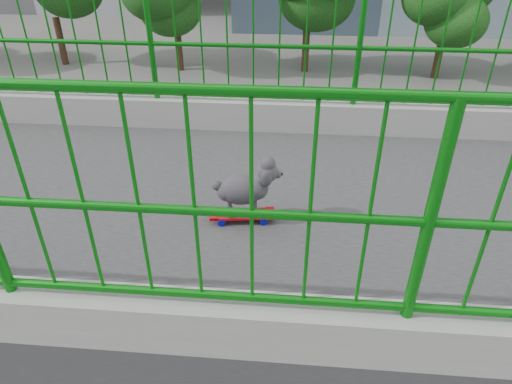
{
  "coord_description": "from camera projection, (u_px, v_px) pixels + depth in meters",
  "views": [
    {
      "loc": [
        3.02,
        3.41,
        8.98
      ],
      "look_at": [
        -0.32,
        3.12,
        6.88
      ],
      "focal_mm": 32.08,
      "sensor_mm": 36.0,
      "label": 1
    }
  ],
  "objects": [
    {
      "name": "car_2",
      "position": [
        278.0,
        160.0,
        17.4
      ],
      "size": [
        2.65,
        5.75,
        1.6
      ],
      "primitive_type": "imported",
      "rotation": [
        0.0,
        0.0,
        3.14
      ],
      "color": "gray",
      "rests_on": "ground"
    },
    {
      "name": "car_3",
      "position": [
        380.0,
        132.0,
        19.86
      ],
      "size": [
        1.82,
        4.48,
        1.3
      ],
      "primitive_type": "imported",
      "rotation": [
        0.0,
        0.0,
        3.14
      ],
      "color": "red",
      "rests_on": "ground"
    },
    {
      "name": "poodle",
      "position": [
        246.0,
        187.0,
        3.24
      ],
      "size": [
        0.25,
        0.5,
        0.42
      ],
      "rotation": [
        0.0,
        0.0,
        0.13
      ],
      "color": "#29272B",
      "rests_on": "skateboard"
    },
    {
      "name": "car_1",
      "position": [
        425.0,
        216.0,
        14.4
      ],
      "size": [
        1.46,
        4.2,
        1.38
      ],
      "primitive_type": "imported",
      "color": "gray",
      "rests_on": "ground"
    },
    {
      "name": "road",
      "position": [
        206.0,
        167.0,
        18.53
      ],
      "size": [
        18.0,
        90.0,
        0.02
      ],
      "primitive_type": "cube",
      "color": "black",
      "rests_on": "ground"
    },
    {
      "name": "skateboard",
      "position": [
        242.0,
        215.0,
        3.37
      ],
      "size": [
        0.2,
        0.49,
        0.06
      ],
      "rotation": [
        0.0,
        0.0,
        0.13
      ],
      "color": "red",
      "rests_on": "footbridge"
    },
    {
      "name": "car_4",
      "position": [
        309.0,
        102.0,
        22.76
      ],
      "size": [
        1.66,
        4.12,
        1.4
      ],
      "primitive_type": "imported",
      "rotation": [
        0.0,
        0.0,
        3.14
      ],
      "color": "black",
      "rests_on": "ground"
    }
  ]
}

